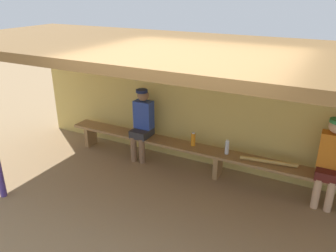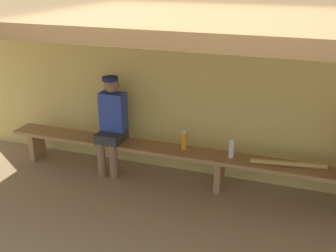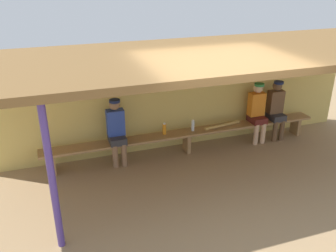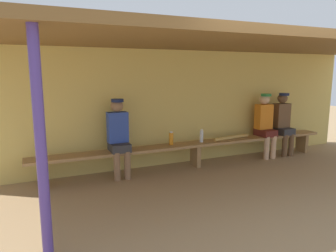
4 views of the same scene
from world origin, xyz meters
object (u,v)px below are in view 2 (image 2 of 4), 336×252
Objects in this scene: water_bottle_blue at (184,141)px; bench at (220,161)px; baseball_bat at (288,164)px; player_in_blue at (112,121)px; water_bottle_orange at (231,149)px.

bench is at bearing -5.73° from water_bottle_blue.
baseball_bat reaches higher than bench.
bench is 1.54m from player_in_blue.
water_bottle_orange is (0.62, -0.03, -0.00)m from water_bottle_blue.
player_in_blue reaches higher than water_bottle_blue.
water_bottle_orange is at bearing -3.11° from water_bottle_blue.
water_bottle_orange is at bearing 6.58° from bench.
bench is 0.53m from water_bottle_blue.
baseball_bat is (2.31, -0.00, -0.25)m from player_in_blue.
water_bottle_orange reaches higher than bench.
player_in_blue is at bearing -177.40° from water_bottle_blue.
player_in_blue is 1.64m from water_bottle_orange.
player_in_blue is 1.02m from water_bottle_blue.
player_in_blue is at bearing 179.86° from bench.
bench is at bearing 171.68° from baseball_bat.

